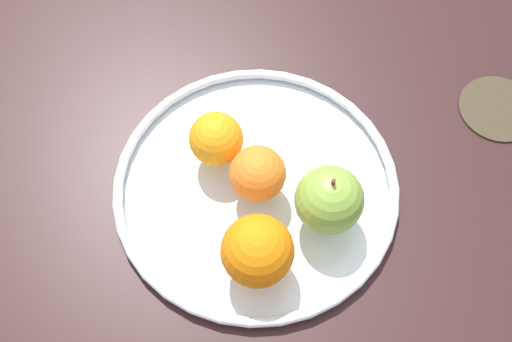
{
  "coord_description": "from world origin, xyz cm",
  "views": [
    {
      "loc": [
        -11.82,
        -31.77,
        67.88
      ],
      "look_at": [
        0.0,
        0.0,
        4.8
      ],
      "focal_mm": 43.93,
      "sensor_mm": 36.0,
      "label": 1
    }
  ],
  "objects_px": {
    "fruit_bowl": "(256,186)",
    "ambient_coaster": "(499,108)",
    "orange_back_left": "(257,251)",
    "orange_center": "(257,174)",
    "apple": "(329,200)",
    "orange_back_right": "(216,139)"
  },
  "relations": [
    {
      "from": "fruit_bowl",
      "to": "orange_back_right",
      "type": "relative_size",
      "value": 5.3
    },
    {
      "from": "orange_back_left",
      "to": "ambient_coaster",
      "type": "xyz_separation_m",
      "value": [
        0.37,
        0.09,
        -0.05
      ]
    },
    {
      "from": "orange_back_right",
      "to": "ambient_coaster",
      "type": "distance_m",
      "value": 0.37
    },
    {
      "from": "orange_center",
      "to": "ambient_coaster",
      "type": "xyz_separation_m",
      "value": [
        0.34,
        0.0,
        -0.05
      ]
    },
    {
      "from": "orange_center",
      "to": "orange_back_left",
      "type": "xyz_separation_m",
      "value": [
        -0.03,
        -0.09,
        0.01
      ]
    },
    {
      "from": "orange_back_left",
      "to": "ambient_coaster",
      "type": "bearing_deg",
      "value": 14.28
    },
    {
      "from": "apple",
      "to": "orange_back_left",
      "type": "distance_m",
      "value": 0.1
    },
    {
      "from": "fruit_bowl",
      "to": "orange_back_left",
      "type": "height_order",
      "value": "orange_back_left"
    },
    {
      "from": "fruit_bowl",
      "to": "orange_center",
      "type": "distance_m",
      "value": 0.04
    },
    {
      "from": "fruit_bowl",
      "to": "ambient_coaster",
      "type": "distance_m",
      "value": 0.34
    },
    {
      "from": "fruit_bowl",
      "to": "orange_center",
      "type": "xyz_separation_m",
      "value": [
        -0.0,
        -0.01,
        0.04
      ]
    },
    {
      "from": "apple",
      "to": "orange_back_right",
      "type": "distance_m",
      "value": 0.15
    },
    {
      "from": "orange_center",
      "to": "orange_back_left",
      "type": "distance_m",
      "value": 0.1
    },
    {
      "from": "orange_center",
      "to": "ambient_coaster",
      "type": "relative_size",
      "value": 0.64
    },
    {
      "from": "apple",
      "to": "orange_center",
      "type": "bearing_deg",
      "value": 135.32
    },
    {
      "from": "apple",
      "to": "orange_back_right",
      "type": "relative_size",
      "value": 1.33
    },
    {
      "from": "apple",
      "to": "ambient_coaster",
      "type": "distance_m",
      "value": 0.29
    },
    {
      "from": "ambient_coaster",
      "to": "orange_back_left",
      "type": "bearing_deg",
      "value": -165.72
    },
    {
      "from": "fruit_bowl",
      "to": "ambient_coaster",
      "type": "relative_size",
      "value": 3.35
    },
    {
      "from": "fruit_bowl",
      "to": "apple",
      "type": "height_order",
      "value": "apple"
    },
    {
      "from": "orange_back_left",
      "to": "apple",
      "type": "bearing_deg",
      "value": 16.7
    },
    {
      "from": "apple",
      "to": "ambient_coaster",
      "type": "xyz_separation_m",
      "value": [
        0.27,
        0.07,
        -0.05
      ]
    }
  ]
}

